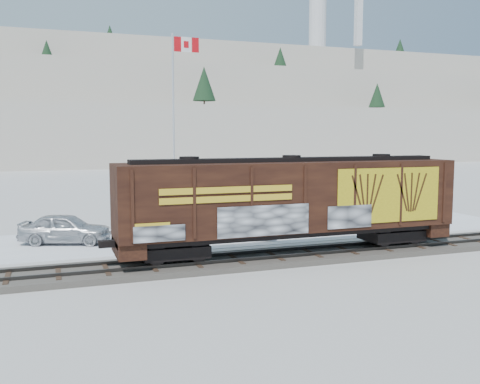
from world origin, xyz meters
name	(u,v)px	position (x,y,z in m)	size (l,w,h in m)	color
ground	(273,261)	(0.00, 0.00, 0.00)	(500.00, 500.00, 0.00)	white
rail_track	(273,258)	(0.00, 0.00, 0.15)	(50.00, 3.40, 0.43)	#59544C
parking_strip	(226,234)	(0.00, 7.50, 0.01)	(40.00, 8.00, 0.03)	white
hillside	(85,107)	(-0.05, 139.79, 14.37)	(360.00, 110.00, 93.00)	white
hopper_railcar	(291,199)	(0.95, -0.01, 2.99)	(17.10, 3.06, 4.63)	black
flagpole	(175,153)	(-1.96, 12.70, 4.92)	(2.30, 0.90, 13.00)	silver
car_silver	(65,228)	(-9.48, 7.70, 0.89)	(2.03, 5.05, 1.72)	#BBBDC3
car_white	(236,227)	(0.05, 5.59, 0.77)	(1.57, 4.51, 1.49)	silver
car_dark	(327,219)	(6.83, 6.94, 0.65)	(1.73, 4.25, 1.23)	black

